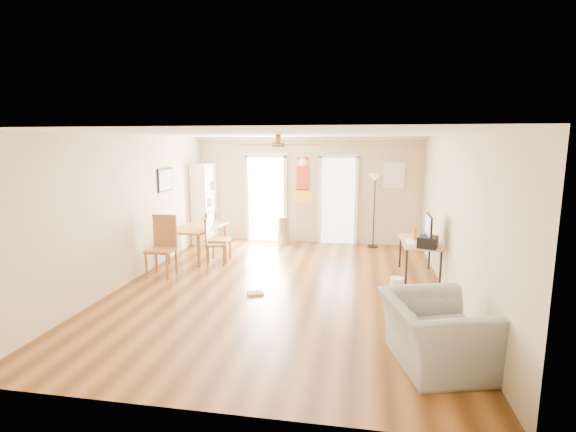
% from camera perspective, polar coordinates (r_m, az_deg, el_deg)
% --- Properties ---
extents(floor, '(7.00, 7.00, 0.00)m').
position_cam_1_polar(floor, '(7.45, -0.79, -9.54)').
color(floor, brown).
rests_on(floor, ground).
extents(ceiling, '(5.50, 7.00, 0.00)m').
position_cam_1_polar(ceiling, '(7.03, -0.84, 10.89)').
color(ceiling, silver).
rests_on(ceiling, floor).
extents(wall_back, '(5.50, 0.04, 2.60)m').
position_cam_1_polar(wall_back, '(10.55, 2.66, 3.45)').
color(wall_back, beige).
rests_on(wall_back, floor).
extents(wall_front, '(5.50, 0.04, 2.60)m').
position_cam_1_polar(wall_front, '(3.83, -10.53, -8.12)').
color(wall_front, beige).
rests_on(wall_front, floor).
extents(wall_left, '(0.04, 7.00, 2.60)m').
position_cam_1_polar(wall_left, '(8.09, -20.35, 0.89)').
color(wall_left, beige).
rests_on(wall_left, floor).
extents(wall_right, '(0.04, 7.00, 2.60)m').
position_cam_1_polar(wall_right, '(7.16, 21.38, -0.26)').
color(wall_right, beige).
rests_on(wall_right, floor).
extents(crown_molding, '(5.50, 7.00, 0.08)m').
position_cam_1_polar(crown_molding, '(7.03, -0.84, 10.56)').
color(crown_molding, white).
rests_on(crown_molding, wall_back).
extents(kitchen_doorway, '(0.90, 0.10, 2.10)m').
position_cam_1_polar(kitchen_doorway, '(10.75, -2.92, 2.22)').
color(kitchen_doorway, white).
rests_on(kitchen_doorway, wall_back).
extents(bathroom_doorway, '(0.80, 0.10, 2.10)m').
position_cam_1_polar(bathroom_doorway, '(10.50, 6.71, 1.99)').
color(bathroom_doorway, white).
rests_on(bathroom_doorway, wall_back).
extents(wall_decal, '(0.46, 0.03, 1.10)m').
position_cam_1_polar(wall_decal, '(10.53, 1.98, 4.80)').
color(wall_decal, red).
rests_on(wall_decal, wall_back).
extents(ac_grille, '(0.50, 0.04, 0.60)m').
position_cam_1_polar(ac_grille, '(10.44, 13.95, 5.30)').
color(ac_grille, white).
rests_on(ac_grille, wall_back).
extents(framed_poster, '(0.04, 0.66, 0.48)m').
position_cam_1_polar(framed_poster, '(9.26, -16.05, 4.67)').
color(framed_poster, black).
rests_on(framed_poster, wall_left).
extents(ceiling_fan, '(1.24, 1.24, 0.20)m').
position_cam_1_polar(ceiling_fan, '(6.73, -1.31, 9.49)').
color(ceiling_fan, '#593819').
rests_on(ceiling_fan, ceiling).
extents(bookshelf, '(0.48, 0.91, 1.95)m').
position_cam_1_polar(bookshelf, '(10.81, -11.09, 1.68)').
color(bookshelf, white).
rests_on(bookshelf, floor).
extents(dining_table, '(0.98, 1.46, 0.68)m').
position_cam_1_polar(dining_table, '(9.45, -11.90, -3.41)').
color(dining_table, '#A97736').
rests_on(dining_table, floor).
extents(dining_chair_right_a, '(0.45, 0.45, 1.04)m').
position_cam_1_polar(dining_chair_right_a, '(9.01, -9.22, -2.81)').
color(dining_chair_right_a, '#9F6A33').
rests_on(dining_chair_right_a, floor).
extents(dining_chair_right_b, '(0.48, 0.48, 0.95)m').
position_cam_1_polar(dining_chair_right_b, '(8.83, -9.64, -3.37)').
color(dining_chair_right_b, olive).
rests_on(dining_chair_right_b, floor).
extents(dining_chair_near, '(0.47, 0.47, 1.12)m').
position_cam_1_polar(dining_chair_near, '(8.25, -16.64, -3.97)').
color(dining_chair_near, '#9F6233').
rests_on(dining_chair_near, floor).
extents(trash_can, '(0.40, 0.40, 0.68)m').
position_cam_1_polar(trash_can, '(10.46, -0.62, -1.92)').
color(trash_can, '#B5B5B8').
rests_on(trash_can, floor).
extents(torchiere_lamp, '(0.38, 0.38, 1.75)m').
position_cam_1_polar(torchiere_lamp, '(10.25, 11.42, 0.67)').
color(torchiere_lamp, black).
rests_on(torchiere_lamp, floor).
extents(computer_desk, '(0.64, 1.28, 0.69)m').
position_cam_1_polar(computer_desk, '(8.26, 17.06, -5.54)').
color(computer_desk, tan).
rests_on(computer_desk, floor).
extents(imac, '(0.22, 0.59, 0.55)m').
position_cam_1_polar(imac, '(7.79, 18.27, -1.84)').
color(imac, black).
rests_on(imac, computer_desk).
extents(keyboard, '(0.15, 0.43, 0.02)m').
position_cam_1_polar(keyboard, '(8.00, 16.05, -3.37)').
color(keyboard, white).
rests_on(keyboard, computer_desk).
extents(printer, '(0.40, 0.44, 0.19)m').
position_cam_1_polar(printer, '(7.72, 18.17, -3.30)').
color(printer, black).
rests_on(printer, computer_desk).
extents(orange_bottle, '(0.10, 0.10, 0.23)m').
position_cam_1_polar(orange_bottle, '(8.24, 16.59, -2.25)').
color(orange_bottle, '#CF6A12').
rests_on(orange_bottle, computer_desk).
extents(wastebasket_a, '(0.29, 0.29, 0.27)m').
position_cam_1_polar(wastebasket_a, '(7.35, 14.35, -9.02)').
color(wastebasket_a, white).
rests_on(wastebasket_a, floor).
extents(floor_cloth, '(0.32, 0.29, 0.04)m').
position_cam_1_polar(floor_cloth, '(7.15, -4.39, -10.26)').
color(floor_cloth, '#9D9D98').
rests_on(floor_cloth, floor).
extents(armchair, '(1.29, 1.39, 0.76)m').
position_cam_1_polar(armchair, '(5.17, 19.09, -14.59)').
color(armchair, gray).
rests_on(armchair, floor).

